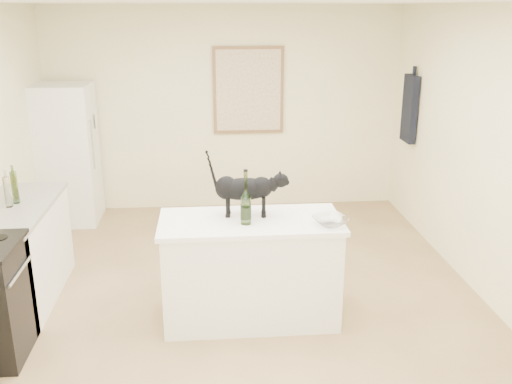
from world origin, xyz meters
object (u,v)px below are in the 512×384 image
object	(u,v)px
black_cat	(245,192)
wine_bottle	(246,200)
glass_bowl	(331,221)
fridge	(67,155)

from	to	relation	value
black_cat	wine_bottle	xyz separation A→B (m)	(-0.00, -0.19, -0.01)
black_cat	glass_bowl	xyz separation A→B (m)	(0.67, -0.27, -0.17)
fridge	wine_bottle	distance (m)	3.33
fridge	glass_bowl	bearing A→B (deg)	-45.47
wine_bottle	glass_bowl	size ratio (longest dim) A/B	1.47
fridge	black_cat	world-z (taller)	fridge
fridge	wine_bottle	size ratio (longest dim) A/B	4.26
wine_bottle	glass_bowl	bearing A→B (deg)	-6.98
fridge	black_cat	xyz separation A→B (m)	(2.01, -2.45, 0.26)
black_cat	fridge	bearing A→B (deg)	134.80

